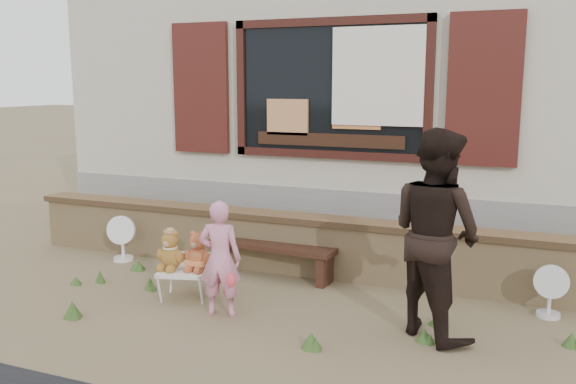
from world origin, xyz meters
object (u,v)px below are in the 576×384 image
at_px(teddy_bear_left, 171,249).
at_px(child, 220,258).
at_px(folding_chair, 185,272).
at_px(teddy_bear_right, 198,250).
at_px(bench, 272,252).
at_px(adult, 436,233).

distance_m(teddy_bear_left, child, 0.71).
height_order(folding_chair, teddy_bear_right, teddy_bear_right).
relative_size(bench, adult, 0.84).
relative_size(folding_chair, adult, 0.33).
xyz_separation_m(bench, folding_chair, (-0.52, -0.96, -0.00)).
bearing_deg(bench, folding_chair, -113.33).
distance_m(folding_chair, teddy_bear_right, 0.27).
distance_m(teddy_bear_left, teddy_bear_right, 0.28).
bearing_deg(bench, teddy_bear_left, -118.20).
height_order(teddy_bear_right, adult, adult).
xyz_separation_m(child, adult, (1.89, 0.31, 0.34)).
relative_size(folding_chair, teddy_bear_left, 1.45).
xyz_separation_m(teddy_bear_left, adult, (2.56, 0.09, 0.38)).
bearing_deg(teddy_bear_left, child, -33.27).
bearing_deg(teddy_bear_right, folding_chair, 180.00).
height_order(bench, teddy_bear_right, teddy_bear_right).
distance_m(folding_chair, adult, 2.50).
bearing_deg(teddy_bear_right, child, -51.21).
distance_m(bench, child, 1.25).
relative_size(teddy_bear_left, adult, 0.23).
height_order(teddy_bear_left, child, child).
bearing_deg(adult, teddy_bear_left, 39.35).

